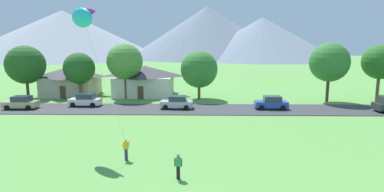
{
  "coord_description": "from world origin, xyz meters",
  "views": [
    {
      "loc": [
        0.35,
        -13.78,
        8.64
      ],
      "look_at": [
        -0.22,
        11.87,
        4.31
      ],
      "focal_mm": 29.69,
      "sensor_mm": 36.0,
      "label": 1
    }
  ],
  "objects_px": {
    "house_left_center": "(145,80)",
    "tree_far_right": "(125,61)",
    "tree_near_right": "(380,62)",
    "house_leftmost": "(71,80)",
    "parked_car_white_mid_east": "(85,100)",
    "watcher_person": "(178,166)",
    "tree_left_of_center": "(199,69)",
    "tree_near_left": "(26,65)",
    "parked_car_tan_west_end": "(21,103)",
    "parked_car_blue_east_end": "(271,103)",
    "tree_center": "(79,68)",
    "kite_flyer_with_kite": "(84,21)",
    "tree_right_of_center": "(329,62)",
    "parked_car_silver_mid_west": "(177,103)"
  },
  "relations": [
    {
      "from": "house_left_center",
      "to": "tree_far_right",
      "type": "xyz_separation_m",
      "value": [
        -2.31,
        -3.64,
        3.27
      ]
    },
    {
      "from": "tree_near_right",
      "to": "tree_far_right",
      "type": "relative_size",
      "value": 0.98
    },
    {
      "from": "house_leftmost",
      "to": "house_left_center",
      "type": "height_order",
      "value": "house_left_center"
    },
    {
      "from": "parked_car_white_mid_east",
      "to": "watcher_person",
      "type": "relative_size",
      "value": 2.53
    },
    {
      "from": "tree_left_of_center",
      "to": "tree_near_left",
      "type": "bearing_deg",
      "value": -179.68
    },
    {
      "from": "tree_near_left",
      "to": "parked_car_tan_west_end",
      "type": "height_order",
      "value": "tree_near_left"
    },
    {
      "from": "house_left_center",
      "to": "parked_car_white_mid_east",
      "type": "relative_size",
      "value": 2.34
    },
    {
      "from": "parked_car_blue_east_end",
      "to": "tree_left_of_center",
      "type": "bearing_deg",
      "value": 141.46
    },
    {
      "from": "tree_center",
      "to": "parked_car_white_mid_east",
      "type": "height_order",
      "value": "tree_center"
    },
    {
      "from": "tree_near_left",
      "to": "tree_center",
      "type": "bearing_deg",
      "value": -3.21
    },
    {
      "from": "tree_near_left",
      "to": "parked_car_blue_east_end",
      "type": "xyz_separation_m",
      "value": [
        36.17,
        -7.39,
        -4.39
      ]
    },
    {
      "from": "house_left_center",
      "to": "watcher_person",
      "type": "xyz_separation_m",
      "value": [
        7.71,
        -32.76,
        -1.65
      ]
    },
    {
      "from": "house_left_center",
      "to": "tree_left_of_center",
      "type": "height_order",
      "value": "tree_left_of_center"
    },
    {
      "from": "house_leftmost",
      "to": "tree_near_left",
      "type": "distance_m",
      "value": 7.06
    },
    {
      "from": "tree_left_of_center",
      "to": "parked_car_tan_west_end",
      "type": "bearing_deg",
      "value": -160.64
    },
    {
      "from": "house_left_center",
      "to": "parked_car_white_mid_east",
      "type": "distance_m",
      "value": 11.78
    },
    {
      "from": "tree_near_right",
      "to": "kite_flyer_with_kite",
      "type": "xyz_separation_m",
      "value": [
        -35.45,
        -21.5,
        4.47
      ]
    },
    {
      "from": "tree_right_of_center",
      "to": "parked_car_blue_east_end",
      "type": "relative_size",
      "value": 2.05
    },
    {
      "from": "tree_center",
      "to": "parked_car_blue_east_end",
      "type": "bearing_deg",
      "value": -14.01
    },
    {
      "from": "tree_near_right",
      "to": "kite_flyer_with_kite",
      "type": "distance_m",
      "value": 41.7
    },
    {
      "from": "kite_flyer_with_kite",
      "to": "house_leftmost",
      "type": "bearing_deg",
      "value": 114.62
    },
    {
      "from": "tree_right_of_center",
      "to": "parked_car_silver_mid_west",
      "type": "height_order",
      "value": "tree_right_of_center"
    },
    {
      "from": "tree_left_of_center",
      "to": "tree_right_of_center",
      "type": "distance_m",
      "value": 19.0
    },
    {
      "from": "house_leftmost",
      "to": "tree_near_right",
      "type": "relative_size",
      "value": 1.03
    },
    {
      "from": "tree_right_of_center",
      "to": "parked_car_silver_mid_west",
      "type": "bearing_deg",
      "value": -165.53
    },
    {
      "from": "parked_car_silver_mid_west",
      "to": "parked_car_white_mid_east",
      "type": "relative_size",
      "value": 1.01
    },
    {
      "from": "tree_left_of_center",
      "to": "watcher_person",
      "type": "distance_m",
      "value": 29.55
    },
    {
      "from": "tree_center",
      "to": "parked_car_blue_east_end",
      "type": "xyz_separation_m",
      "value": [
        27.71,
        -6.91,
        -3.91
      ]
    },
    {
      "from": "tree_near_right",
      "to": "parked_car_tan_west_end",
      "type": "xyz_separation_m",
      "value": [
        -49.63,
        -6.61,
        -4.98
      ]
    },
    {
      "from": "house_left_center",
      "to": "parked_car_blue_east_end",
      "type": "height_order",
      "value": "house_left_center"
    },
    {
      "from": "tree_center",
      "to": "parked_car_tan_west_end",
      "type": "relative_size",
      "value": 1.67
    },
    {
      "from": "house_left_center",
      "to": "tree_center",
      "type": "distance_m",
      "value": 10.34
    },
    {
      "from": "tree_near_right",
      "to": "watcher_person",
      "type": "xyz_separation_m",
      "value": [
        -27.65,
        -27.71,
        -4.97
      ]
    },
    {
      "from": "house_leftmost",
      "to": "parked_car_blue_east_end",
      "type": "relative_size",
      "value": 2.04
    },
    {
      "from": "tree_near_left",
      "to": "tree_left_of_center",
      "type": "height_order",
      "value": "tree_near_left"
    },
    {
      "from": "parked_car_silver_mid_west",
      "to": "watcher_person",
      "type": "xyz_separation_m",
      "value": [
        1.6,
        -21.69,
        0.01
      ]
    },
    {
      "from": "parked_car_silver_mid_west",
      "to": "tree_right_of_center",
      "type": "bearing_deg",
      "value": 14.47
    },
    {
      "from": "tree_left_of_center",
      "to": "parked_car_tan_west_end",
      "type": "xyz_separation_m",
      "value": [
        -23.3,
        -8.19,
        -3.74
      ]
    },
    {
      "from": "tree_left_of_center",
      "to": "parked_car_blue_east_end",
      "type": "distance_m",
      "value": 12.66
    },
    {
      "from": "tree_near_left",
      "to": "parked_car_blue_east_end",
      "type": "height_order",
      "value": "tree_near_left"
    },
    {
      "from": "parked_car_silver_mid_west",
      "to": "parked_car_blue_east_end",
      "type": "bearing_deg",
      "value": 0.28
    },
    {
      "from": "tree_right_of_center",
      "to": "tree_left_of_center",
      "type": "bearing_deg",
      "value": 174.02
    },
    {
      "from": "house_left_center",
      "to": "tree_far_right",
      "type": "height_order",
      "value": "tree_far_right"
    },
    {
      "from": "house_leftmost",
      "to": "tree_far_right",
      "type": "bearing_deg",
      "value": -18.77
    },
    {
      "from": "tree_left_of_center",
      "to": "parked_car_blue_east_end",
      "type": "bearing_deg",
      "value": -38.54
    },
    {
      "from": "parked_car_silver_mid_west",
      "to": "kite_flyer_with_kite",
      "type": "height_order",
      "value": "kite_flyer_with_kite"
    },
    {
      "from": "tree_center",
      "to": "watcher_person",
      "type": "height_order",
      "value": "tree_center"
    },
    {
      "from": "house_left_center",
      "to": "tree_near_right",
      "type": "height_order",
      "value": "tree_near_right"
    },
    {
      "from": "tree_center",
      "to": "watcher_person",
      "type": "relative_size",
      "value": 4.27
    },
    {
      "from": "tree_center",
      "to": "tree_right_of_center",
      "type": "distance_m",
      "value": 37.15
    }
  ]
}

